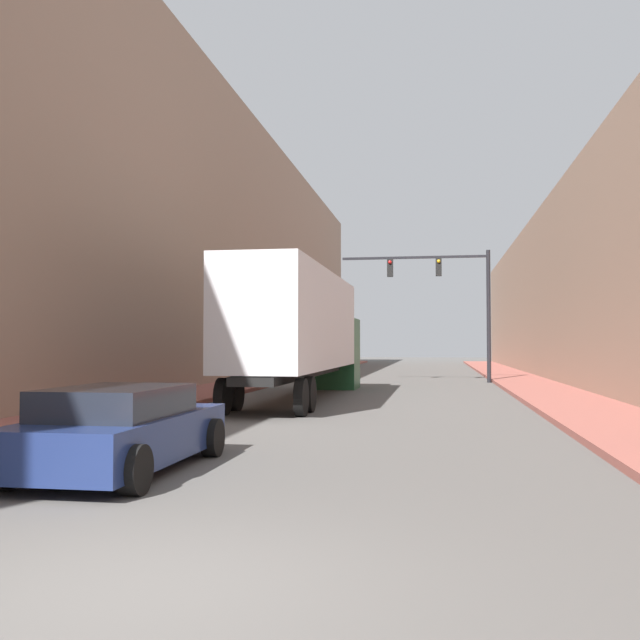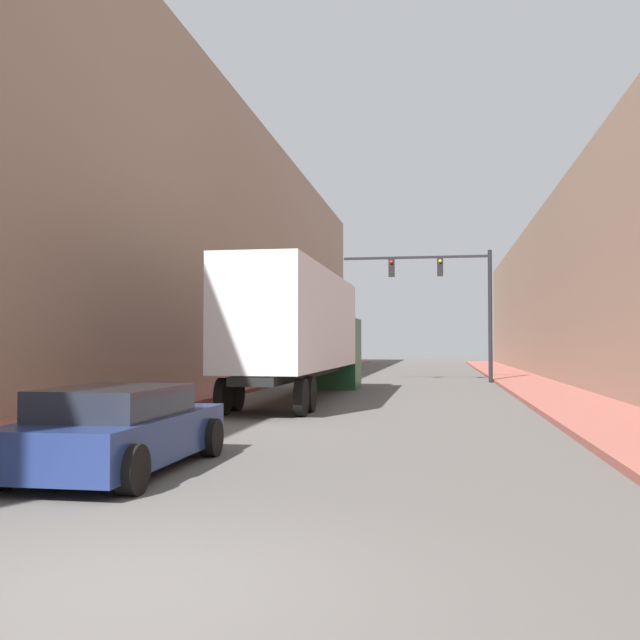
# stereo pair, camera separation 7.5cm
# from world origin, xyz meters

# --- Properties ---
(ground_plane) EXTENTS (200.00, 200.00, 0.00)m
(ground_plane) POSITION_xyz_m (0.00, 0.00, 0.00)
(ground_plane) COLOR #565451
(sidewalk_right) EXTENTS (2.83, 80.00, 0.15)m
(sidewalk_right) POSITION_xyz_m (6.39, 30.00, 0.07)
(sidewalk_right) COLOR #9E564C
(sidewalk_right) RESTS_ON ground
(sidewalk_left) EXTENTS (2.83, 80.00, 0.15)m
(sidewalk_left) POSITION_xyz_m (-6.39, 30.00, 0.07)
(sidewalk_left) COLOR #9E564C
(sidewalk_left) RESTS_ON ground
(building_right) EXTENTS (6.00, 80.00, 9.33)m
(building_right) POSITION_xyz_m (10.81, 30.00, 4.66)
(building_right) COLOR #997A66
(building_right) RESTS_ON ground
(building_left) EXTENTS (6.00, 80.00, 14.80)m
(building_left) POSITION_xyz_m (-10.81, 30.00, 7.40)
(building_left) COLOR #997A66
(building_left) RESTS_ON ground
(semi_truck) EXTENTS (2.42, 14.25, 4.25)m
(semi_truck) POSITION_xyz_m (-2.27, 18.92, 2.42)
(semi_truck) COLOR silver
(semi_truck) RESTS_ON ground
(sedan_car) EXTENTS (2.04, 4.42, 1.26)m
(sedan_car) POSITION_xyz_m (-2.34, 4.79, 0.62)
(sedan_car) COLOR navy
(sedan_car) RESTS_ON ground
(traffic_signal_gantry) EXTENTS (7.40, 0.35, 6.58)m
(traffic_signal_gantry) POSITION_xyz_m (3.06, 30.89, 4.60)
(traffic_signal_gantry) COLOR black
(traffic_signal_gantry) RESTS_ON ground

